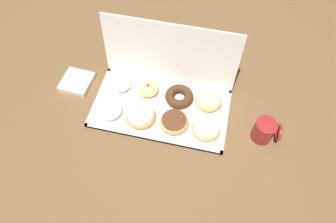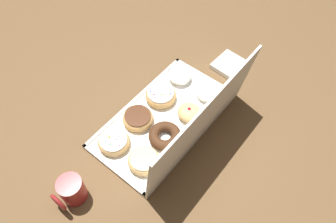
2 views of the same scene
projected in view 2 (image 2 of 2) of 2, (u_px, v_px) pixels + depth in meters
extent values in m
plane|color=brown|center=(163.00, 120.00, 1.21)|extent=(3.00, 3.00, 0.00)
cube|color=white|center=(163.00, 119.00, 1.21)|extent=(0.54, 0.29, 0.01)
cube|color=white|center=(136.00, 100.00, 1.26)|extent=(0.54, 0.01, 0.01)
cube|color=white|center=(193.00, 139.00, 1.15)|extent=(0.54, 0.01, 0.01)
cube|color=white|center=(204.00, 77.00, 1.32)|extent=(0.01, 0.29, 0.01)
cube|color=white|center=(113.00, 169.00, 1.09)|extent=(0.01, 0.29, 0.01)
cube|color=white|center=(203.00, 122.00, 1.03)|extent=(0.54, 0.04, 0.29)
ellipsoid|color=white|center=(180.00, 76.00, 1.30)|extent=(0.09, 0.09, 0.04)
torus|color=tan|center=(161.00, 96.00, 1.24)|extent=(0.12, 0.12, 0.04)
cylinder|color=white|center=(161.00, 93.00, 1.22)|extent=(0.10, 0.10, 0.01)
sphere|color=yellow|center=(163.00, 94.00, 1.21)|extent=(0.01, 0.01, 0.01)
sphere|color=pink|center=(152.00, 99.00, 1.20)|extent=(0.01, 0.01, 0.01)
sphere|color=red|center=(154.00, 95.00, 1.21)|extent=(0.01, 0.01, 0.01)
sphere|color=blue|center=(170.00, 94.00, 1.22)|extent=(0.01, 0.01, 0.01)
sphere|color=green|center=(161.00, 95.00, 1.21)|extent=(0.01, 0.01, 0.01)
sphere|color=orange|center=(169.00, 96.00, 1.21)|extent=(0.01, 0.01, 0.01)
sphere|color=blue|center=(150.00, 91.00, 1.22)|extent=(0.01, 0.01, 0.01)
sphere|color=orange|center=(160.00, 100.00, 1.20)|extent=(0.01, 0.01, 0.01)
torus|color=tan|center=(138.00, 118.00, 1.18)|extent=(0.11, 0.11, 0.04)
cylinder|color=#59331E|center=(138.00, 116.00, 1.17)|extent=(0.10, 0.10, 0.01)
torus|color=#E5B770|center=(114.00, 142.00, 1.12)|extent=(0.11, 0.11, 0.03)
cylinder|color=white|center=(113.00, 140.00, 1.11)|extent=(0.10, 0.10, 0.01)
sphere|color=yellow|center=(101.00, 141.00, 1.10)|extent=(0.00, 0.00, 0.00)
sphere|color=green|center=(110.00, 144.00, 1.10)|extent=(0.01, 0.01, 0.01)
sphere|color=pink|center=(120.00, 145.00, 1.09)|extent=(0.01, 0.01, 0.01)
sphere|color=blue|center=(105.00, 142.00, 1.10)|extent=(0.01, 0.01, 0.01)
sphere|color=orange|center=(108.00, 139.00, 1.11)|extent=(0.00, 0.00, 0.00)
sphere|color=orange|center=(110.00, 137.00, 1.11)|extent=(0.01, 0.01, 0.01)
sphere|color=pink|center=(123.00, 142.00, 1.10)|extent=(0.00, 0.00, 0.00)
sphere|color=white|center=(119.00, 138.00, 1.11)|extent=(0.00, 0.00, 0.00)
sphere|color=orange|center=(109.00, 137.00, 1.11)|extent=(0.01, 0.01, 0.01)
sphere|color=green|center=(117.00, 139.00, 1.11)|extent=(0.01, 0.01, 0.01)
sphere|color=blue|center=(119.00, 136.00, 1.11)|extent=(0.00, 0.00, 0.00)
sphere|color=yellow|center=(107.00, 136.00, 1.12)|extent=(0.01, 0.01, 0.01)
sphere|color=white|center=(112.00, 144.00, 1.10)|extent=(0.00, 0.00, 0.00)
ellipsoid|color=white|center=(207.00, 93.00, 1.24)|extent=(0.09, 0.09, 0.04)
ellipsoid|color=#E5B770|center=(189.00, 112.00, 1.19)|extent=(0.09, 0.09, 0.04)
sphere|color=#B21923|center=(189.00, 109.00, 1.17)|extent=(0.01, 0.01, 0.01)
torus|color=#472816|center=(165.00, 136.00, 1.14)|extent=(0.12, 0.12, 0.04)
torus|color=#E5B770|center=(144.00, 161.00, 1.08)|extent=(0.11, 0.11, 0.04)
cylinder|color=#EACC8C|center=(144.00, 159.00, 1.07)|extent=(0.09, 0.09, 0.01)
cylinder|color=maroon|center=(72.00, 190.00, 1.00)|extent=(0.08, 0.08, 0.10)
cylinder|color=black|center=(69.00, 184.00, 0.97)|extent=(0.07, 0.07, 0.01)
torus|color=maroon|center=(58.00, 202.00, 0.98)|extent=(0.01, 0.07, 0.07)
cube|color=white|center=(230.00, 65.00, 1.35)|extent=(0.13, 0.13, 0.02)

